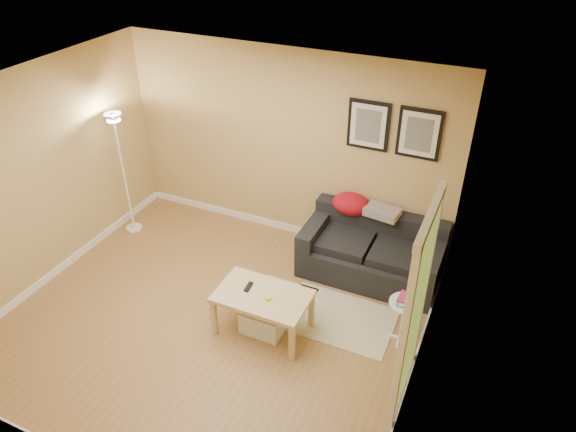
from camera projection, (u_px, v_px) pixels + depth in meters
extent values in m
plane|color=olive|center=(214.00, 319.00, 6.00)|extent=(4.50, 4.50, 0.00)
plane|color=white|center=(191.00, 101.00, 4.59)|extent=(4.50, 4.50, 0.00)
plane|color=tan|center=(286.00, 147.00, 6.83)|extent=(4.50, 0.00, 4.50)
plane|color=tan|center=(55.00, 365.00, 3.77)|extent=(4.50, 0.00, 4.50)
plane|color=tan|center=(38.00, 180.00, 6.08)|extent=(0.00, 4.00, 4.00)
plane|color=tan|center=(427.00, 284.00, 4.52)|extent=(0.00, 4.00, 4.00)
cube|color=white|center=(286.00, 227.00, 7.50)|extent=(4.50, 0.02, 0.10)
cube|color=white|center=(63.00, 266.00, 6.75)|extent=(0.02, 4.00, 0.10)
cube|color=white|center=(408.00, 381.00, 5.20)|extent=(0.02, 4.00, 0.10)
cube|color=beige|center=(338.00, 318.00, 6.00)|extent=(1.25, 0.85, 0.01)
cube|color=#668C4C|center=(285.00, 294.00, 6.35)|extent=(0.70, 0.50, 0.01)
cube|color=black|center=(249.00, 287.00, 5.69)|extent=(0.07, 0.16, 0.02)
cylinder|color=yellow|center=(268.00, 298.00, 5.53)|extent=(0.07, 0.07, 0.03)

